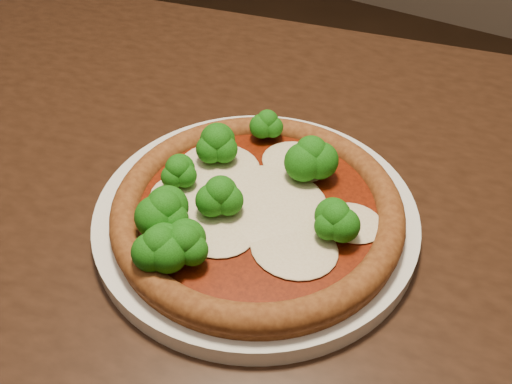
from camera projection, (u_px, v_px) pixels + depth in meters
The scene contains 3 objects.
dining_table at pixel (245, 255), 0.63m from camera, with size 1.39×0.96×0.75m.
plate at pixel (256, 217), 0.52m from camera, with size 0.29×0.29×0.02m, color white.
pizza at pixel (252, 205), 0.50m from camera, with size 0.26×0.26×0.06m.
Camera 1 is at (0.42, -0.37, 1.13)m, focal length 40.00 mm.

